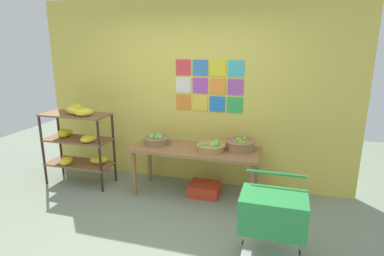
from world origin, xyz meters
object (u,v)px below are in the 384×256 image
object	(u,v)px
display_table	(196,153)
fruit_basket_centre	(240,144)
shopping_cart	(273,215)
fruit_basket_right	(211,147)
produce_crate_under_table	(205,189)
banana_shelf_unit	(78,137)
fruit_basket_back_left	(157,140)

from	to	relation	value
display_table	fruit_basket_centre	world-z (taller)	fruit_basket_centre
fruit_basket_centre	shopping_cart	xyz separation A→B (m)	(0.50, -1.30, -0.26)
fruit_basket_right	produce_crate_under_table	distance (m)	0.67
display_table	fruit_basket_right	bearing A→B (deg)	-12.57
produce_crate_under_table	banana_shelf_unit	bearing A→B (deg)	-175.61
banana_shelf_unit	shopping_cart	world-z (taller)	banana_shelf_unit
fruit_basket_centre	produce_crate_under_table	world-z (taller)	fruit_basket_centre
fruit_basket_back_left	fruit_basket_right	bearing A→B (deg)	-5.62
fruit_basket_right	fruit_basket_back_left	distance (m)	0.82
banana_shelf_unit	display_table	xyz separation A→B (m)	(1.77, 0.13, -0.13)
display_table	fruit_basket_right	xyz separation A→B (m)	(0.23, -0.05, 0.14)
fruit_basket_right	banana_shelf_unit	bearing A→B (deg)	-177.71
banana_shelf_unit	display_table	distance (m)	1.78
display_table	banana_shelf_unit	bearing A→B (deg)	-175.73
banana_shelf_unit	fruit_basket_right	distance (m)	2.00
fruit_basket_right	produce_crate_under_table	world-z (taller)	fruit_basket_right
banana_shelf_unit	fruit_basket_centre	world-z (taller)	banana_shelf_unit
fruit_basket_centre	produce_crate_under_table	distance (m)	0.83
fruit_basket_centre	fruit_basket_right	xyz separation A→B (m)	(-0.36, -0.16, -0.02)
display_table	produce_crate_under_table	bearing A→B (deg)	5.94
fruit_basket_right	shopping_cart	bearing A→B (deg)	-52.61
display_table	shopping_cart	bearing A→B (deg)	-47.15
fruit_basket_back_left	produce_crate_under_table	bearing A→B (deg)	-1.18
fruit_basket_centre	fruit_basket_back_left	bearing A→B (deg)	-175.92
fruit_basket_back_left	shopping_cart	bearing A→B (deg)	-35.80
display_table	fruit_basket_back_left	size ratio (longest dim) A/B	4.84
fruit_basket_right	shopping_cart	world-z (taller)	shopping_cart
banana_shelf_unit	fruit_basket_right	size ratio (longest dim) A/B	3.22
fruit_basket_centre	fruit_basket_right	distance (m)	0.40
produce_crate_under_table	display_table	bearing A→B (deg)	-174.06
banana_shelf_unit	produce_crate_under_table	size ratio (longest dim) A/B	2.86
fruit_basket_back_left	shopping_cart	world-z (taller)	shopping_cart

